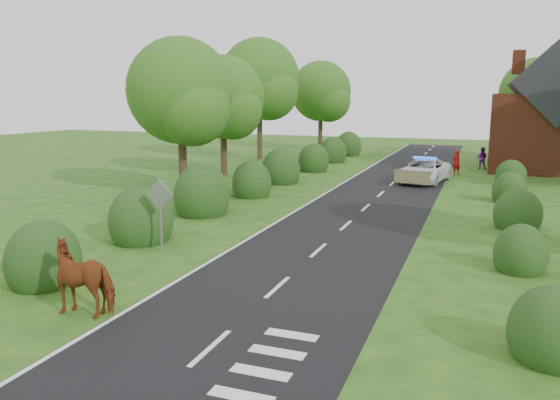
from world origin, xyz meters
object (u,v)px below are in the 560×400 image
at_px(road_sign, 160,205).
at_px(pedestrian_red, 456,163).
at_px(cow, 87,282).
at_px(pedestrian_purple, 482,158).
at_px(police_van, 424,171).

bearing_deg(road_sign, pedestrian_red, 70.36).
distance_m(road_sign, cow, 5.39).
xyz_separation_m(cow, pedestrian_purple, (8.89, 32.76, 0.06)).
xyz_separation_m(road_sign, cow, (1.17, -5.19, -0.90)).
distance_m(pedestrian_red, pedestrian_purple, 4.23).
bearing_deg(police_van, road_sign, -99.61).
xyz_separation_m(road_sign, police_van, (6.74, 19.42, -0.93)).
xyz_separation_m(cow, police_van, (5.57, 24.61, -0.03)).
height_order(road_sign, police_van, road_sign).
bearing_deg(pedestrian_red, road_sign, 31.94).
height_order(pedestrian_red, pedestrian_purple, pedestrian_red).
bearing_deg(cow, police_van, 159.27).
distance_m(road_sign, pedestrian_purple, 29.36).
height_order(police_van, pedestrian_red, pedestrian_red).
bearing_deg(road_sign, police_van, 70.86).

